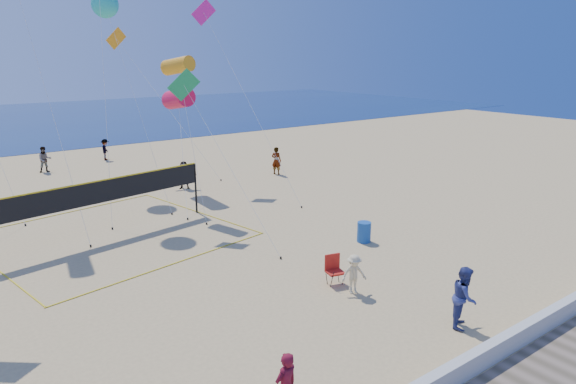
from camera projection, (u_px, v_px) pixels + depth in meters
ground at (316, 357)px, 14.12m from camera, size 120.00×120.00×0.00m
bystander_a at (464, 297)px, 15.51m from camera, size 1.18×1.11×1.93m
bystander_b at (354, 274)px, 17.74m from camera, size 1.04×0.82×1.42m
far_person_1 at (184, 175)px, 31.65m from camera, size 1.59×1.30×1.71m
far_person_2 at (276, 161)px, 35.37m from camera, size 0.74×0.83×1.91m
far_person_3 at (45, 159)px, 36.01m from camera, size 0.93×0.75×1.82m
far_person_4 at (105, 150)px, 40.19m from camera, size 1.03×1.23×1.66m
camp_chair at (334, 268)px, 18.50m from camera, size 0.70×0.83×1.21m
trash_barrel at (364, 232)px, 22.69m from camera, size 0.70×0.70×0.91m
volleyball_net at (107, 197)px, 23.09m from camera, size 11.61×11.49×2.68m
kite_2 at (178, 66)px, 26.03m from camera, size 1.29×4.43×8.02m
kite_4 at (189, 94)px, 23.70m from camera, size 1.51×7.00×7.45m
kite_5 at (210, 24)px, 31.39m from camera, size 1.60×9.22×11.35m
kite_7 at (105, 4)px, 30.03m from camera, size 2.03×9.02×11.66m
kite_9 at (123, 48)px, 34.47m from camera, size 4.63×7.07×9.85m
kite_10 at (178, 99)px, 30.08m from camera, size 3.04×6.96×6.26m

